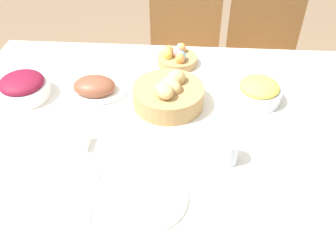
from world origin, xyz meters
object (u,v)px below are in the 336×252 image
butter_dish (73,142)px  dinner_plate (145,197)px  spoon (208,201)px  chair_far_center (182,61)px  knife (197,201)px  bread_basket (169,94)px  egg_basket (177,58)px  chair_far_right (262,64)px  fork (94,195)px  ham_platter (95,87)px  pineapple_bowl (258,91)px  drinking_cup (228,151)px  beet_salad_bowl (23,87)px

butter_dish → dinner_plate: bearing=-37.1°
spoon → butter_dish: 0.47m
chair_far_center → knife: (0.09, -1.25, 0.30)m
bread_basket → egg_basket: size_ratio=1.53×
chair_far_right → fork: chair_far_right is taller
egg_basket → ham_platter: bearing=-142.0°
bread_basket → spoon: bread_basket is taller
ham_platter → knife: (0.40, -0.49, -0.02)m
pineapple_bowl → chair_far_center: bearing=112.0°
knife → chair_far_center: bearing=90.3°
chair_far_right → ham_platter: size_ratio=3.53×
chair_far_center → egg_basket: 0.61m
knife → egg_basket: bearing=93.7°
pineapple_bowl → spoon: 0.52m
chair_far_right → bread_basket: bread_basket is taller
spoon → ham_platter: bearing=134.9°
chair_far_center → egg_basket: chair_far_center is taller
chair_far_right → egg_basket: bearing=-134.0°
knife → drinking_cup: 0.19m
ham_platter → knife: 0.63m
fork → knife: size_ratio=1.00×
chair_far_right → spoon: bearing=-107.1°
beet_salad_bowl → fork: 0.58m
pineapple_bowl → beet_salad_bowl: beet_salad_bowl is taller
drinking_cup → butter_dish: size_ratio=0.73×
beet_salad_bowl → butter_dish: size_ratio=1.81×
dinner_plate → drinking_cup: bearing=34.7°
beet_salad_bowl → butter_dish: 0.36m
egg_basket → fork: (-0.20, -0.73, -0.03)m
bread_basket → egg_basket: bearing=87.1°
fork → butter_dish: butter_dish is taller
knife → pineapple_bowl: bearing=61.9°
chair_far_right → spoon: 1.33m
chair_far_right → pineapple_bowl: (-0.17, -0.76, 0.33)m
pineapple_bowl → butter_dish: (-0.62, -0.29, -0.02)m
knife → spoon: (0.03, 0.00, 0.00)m
pineapple_bowl → butter_dish: 0.69m
pineapple_bowl → drinking_cup: (-0.13, -0.32, -0.00)m
pineapple_bowl → beet_salad_bowl: size_ratio=0.89×
pineapple_bowl → fork: (-0.51, -0.49, -0.04)m
egg_basket → ham_platter: size_ratio=0.68×
chair_far_center → chair_far_right: bearing=5.0°
bread_basket → spoon: (0.14, -0.44, -0.05)m
spoon → butter_dish: butter_dish is taller
chair_far_right → bread_basket: bearing=-122.6°
butter_dish → egg_basket: bearing=60.1°
fork → dinner_plate: bearing=-3.7°
pineapple_bowl → drinking_cup: 0.35m
pineapple_bowl → drinking_cup: bearing=-112.0°
bread_basket → drinking_cup: size_ratio=3.32×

